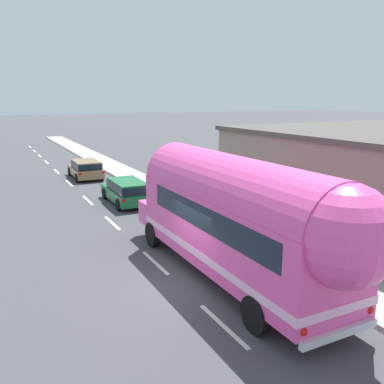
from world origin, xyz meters
TOP-DOWN VIEW (x-y plane):
  - ground_plane at (0.00, 0.00)m, footprint 300.00×300.00m
  - lane_markings at (2.44, 13.01)m, footprint 3.59×80.00m
  - sidewalk_slab at (4.63, 10.00)m, footprint 2.33×90.00m
  - painted_bus at (1.73, -0.79)m, footprint 2.61×11.60m
  - car_lead at (1.82, 10.79)m, footprint 1.92×4.35m
  - car_second at (1.49, 19.49)m, footprint 2.04×4.36m

SIDE VIEW (x-z plane):
  - ground_plane at x=0.00m, z-range 0.00..0.00m
  - lane_markings at x=2.44m, z-range 0.00..0.01m
  - sidewalk_slab at x=4.63m, z-range 0.00..0.15m
  - car_second at x=1.49m, z-range 0.10..1.47m
  - car_lead at x=1.82m, z-range 0.11..1.48m
  - painted_bus at x=1.73m, z-range 0.24..4.37m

